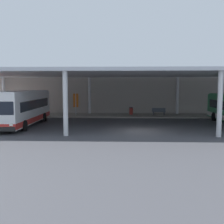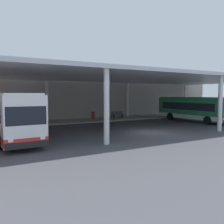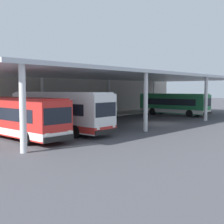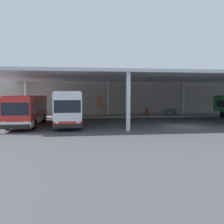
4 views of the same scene
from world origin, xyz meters
name	(u,v)px [view 4 (image 4 of 4)]	position (x,y,z in m)	size (l,w,h in m)	color
ground_plane	(182,126)	(0.00, 0.00, 0.00)	(200.00, 200.00, 0.00)	#47474C
platform_kerb	(150,116)	(0.00, 11.75, 0.09)	(42.00, 4.50, 0.18)	gray
station_building_facade	(144,95)	(0.00, 15.00, 3.29)	(48.00, 1.60, 6.58)	#ADA399
canopy_shelter	(164,78)	(0.00, 5.50, 5.31)	(40.00, 17.00, 5.55)	silver
bus_nearest_bay	(28,110)	(-15.93, 2.71, 1.66)	(2.78, 10.55, 3.17)	red
bus_second_bay	(69,108)	(-11.67, 2.93, 1.84)	(2.92, 11.39, 3.57)	white
bench_waiting	(171,112)	(3.38, 11.82, 0.66)	(1.80, 0.45, 0.92)	#4C515B
trash_bin	(147,112)	(-0.33, 12.15, 0.68)	(0.52, 0.52, 0.98)	maroon
banner_sign	(100,104)	(-7.69, 10.94, 1.98)	(0.70, 0.12, 3.20)	#B2B2B7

